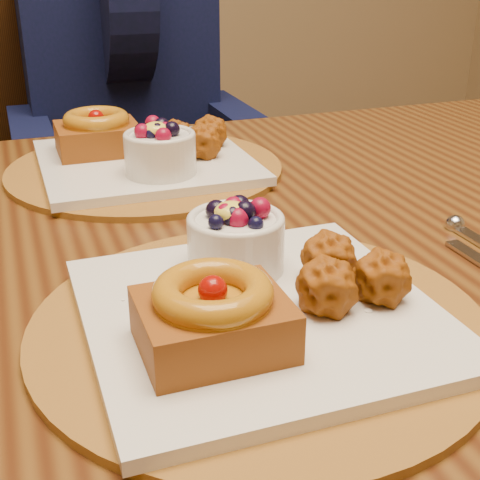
% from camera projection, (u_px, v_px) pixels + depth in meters
% --- Properties ---
extents(dining_table, '(1.60, 0.90, 0.76)m').
position_uv_depth(dining_table, '(190.00, 291.00, 0.78)').
color(dining_table, '#3B1B0A').
rests_on(dining_table, ground).
extents(place_setting_near, '(0.38, 0.38, 0.09)m').
position_uv_depth(place_setting_near, '(255.00, 300.00, 0.55)').
color(place_setting_near, brown).
rests_on(place_setting_near, dining_table).
extents(place_setting_far, '(0.38, 0.38, 0.09)m').
position_uv_depth(place_setting_far, '(143.00, 154.00, 0.92)').
color(place_setting_far, brown).
rests_on(place_setting_far, dining_table).
extents(chair_far, '(0.65, 0.65, 1.01)m').
position_uv_depth(chair_far, '(93.00, 183.00, 1.48)').
color(chair_far, black).
rests_on(chair_far, ground).
extents(diner, '(0.47, 0.46, 0.77)m').
position_uv_depth(diner, '(119.00, 62.00, 1.39)').
color(diner, black).
rests_on(diner, ground).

